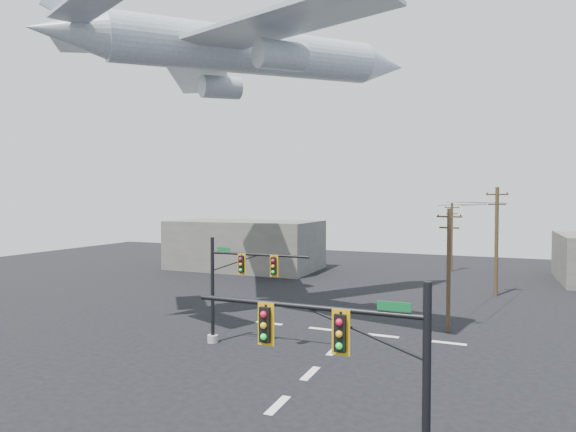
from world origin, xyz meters
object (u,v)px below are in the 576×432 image
at_px(utility_pole_b, 497,239).
at_px(utility_pole_c, 452,235).
at_px(signal_mast_far, 232,288).
at_px(airliner, 252,53).
at_px(signal_mast_near, 369,388).
at_px(utility_pole_a, 449,267).

bearing_deg(utility_pole_b, utility_pole_c, 87.71).
distance_m(signal_mast_far, utility_pole_b, 26.48).
xyz_separation_m(signal_mast_far, airliner, (-2.69, 7.92, 16.30)).
distance_m(signal_mast_near, utility_pole_b, 34.36).
bearing_deg(signal_mast_near, utility_pole_b, 83.97).
relative_size(signal_mast_near, airliner, 0.26).
bearing_deg(signal_mast_far, signal_mast_near, -47.69).
height_order(utility_pole_a, airliner, airliner).
xyz_separation_m(signal_mast_far, utility_pole_c, (9.89, 36.01, 0.87)).
bearing_deg(signal_mast_far, utility_pole_a, 34.74).
xyz_separation_m(signal_mast_near, utility_pole_b, (3.61, 34.13, 1.55)).
height_order(signal_mast_far, airliner, airliner).
xyz_separation_m(signal_mast_far, utility_pole_a, (11.62, 8.05, 0.78)).
distance_m(signal_mast_near, utility_pole_a, 20.21).
distance_m(signal_mast_far, utility_pole_c, 37.36).
bearing_deg(utility_pole_a, utility_pole_c, 103.05).
relative_size(signal_mast_near, utility_pole_a, 0.88).
relative_size(utility_pole_b, utility_pole_c, 1.18).
relative_size(signal_mast_far, utility_pole_c, 0.79).
bearing_deg(signal_mast_near, utility_pole_a, 88.40).
bearing_deg(utility_pole_a, utility_pole_b, 87.21).
distance_m(signal_mast_far, airliner, 18.32).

